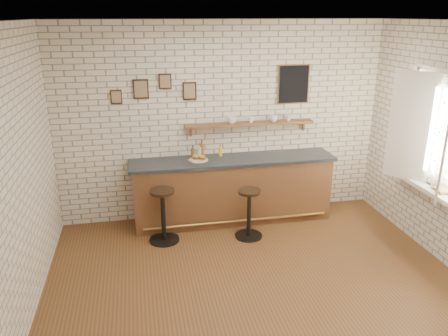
{
  "coord_description": "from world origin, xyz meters",
  "views": [
    {
      "loc": [
        -1.28,
        -4.39,
        3.06
      ],
      "look_at": [
        -0.2,
        0.9,
        1.16
      ],
      "focal_mm": 35.0,
      "sensor_mm": 36.0,
      "label": 1
    }
  ],
  "objects_px": {
    "bitters_bottle_brown": "(193,153)",
    "bitters_bottle_amber": "(202,150)",
    "ciabatta_sandwich": "(199,157)",
    "bitters_bottle_white": "(200,152)",
    "shelf_cup_b": "(251,120)",
    "shelf_cup_c": "(273,118)",
    "shelf_cup_d": "(288,118)",
    "bar_stool_left": "(163,214)",
    "book_upper": "(437,190)",
    "book_lower": "(435,191)",
    "shelf_cup_a": "(232,120)",
    "condiment_bottle_yellow": "(220,151)",
    "sandwich_plate": "(199,160)",
    "bar_stool_right": "(249,212)",
    "bar_counter": "(233,189)"
  },
  "relations": [
    {
      "from": "book_lower",
      "to": "shelf_cup_a",
      "type": "bearing_deg",
      "value": 145.02
    },
    {
      "from": "bitters_bottle_amber",
      "to": "shelf_cup_c",
      "type": "distance_m",
      "value": 1.21
    },
    {
      "from": "bitters_bottle_brown",
      "to": "shelf_cup_d",
      "type": "height_order",
      "value": "shelf_cup_d"
    },
    {
      "from": "ciabatta_sandwich",
      "to": "sandwich_plate",
      "type": "bearing_deg",
      "value": 180.0
    },
    {
      "from": "bar_counter",
      "to": "shelf_cup_a",
      "type": "xyz_separation_m",
      "value": [
        0.03,
        0.2,
        1.05
      ]
    },
    {
      "from": "bitters_bottle_amber",
      "to": "shelf_cup_a",
      "type": "bearing_deg",
      "value": 4.61
    },
    {
      "from": "bitters_bottle_amber",
      "to": "bar_stool_left",
      "type": "distance_m",
      "value": 1.15
    },
    {
      "from": "bitters_bottle_amber",
      "to": "bar_stool_left",
      "type": "height_order",
      "value": "bitters_bottle_amber"
    },
    {
      "from": "bar_stool_left",
      "to": "bar_stool_right",
      "type": "relative_size",
      "value": 1.07
    },
    {
      "from": "bitters_bottle_white",
      "to": "shelf_cup_b",
      "type": "xyz_separation_m",
      "value": [
        0.8,
        0.04,
        0.45
      ]
    },
    {
      "from": "bitters_bottle_amber",
      "to": "shelf_cup_b",
      "type": "xyz_separation_m",
      "value": [
        0.77,
        0.04,
        0.43
      ]
    },
    {
      "from": "bar_stool_left",
      "to": "book_upper",
      "type": "distance_m",
      "value": 3.62
    },
    {
      "from": "condiment_bottle_yellow",
      "to": "book_lower",
      "type": "xyz_separation_m",
      "value": [
        2.44,
        -1.75,
        -0.14
      ]
    },
    {
      "from": "bar_counter",
      "to": "book_upper",
      "type": "height_order",
      "value": "bar_counter"
    },
    {
      "from": "bar_stool_right",
      "to": "shelf_cup_a",
      "type": "xyz_separation_m",
      "value": [
        -0.08,
        0.8,
        1.16
      ]
    },
    {
      "from": "shelf_cup_a",
      "to": "shelf_cup_b",
      "type": "height_order",
      "value": "shelf_cup_a"
    },
    {
      "from": "condiment_bottle_yellow",
      "to": "bar_stool_right",
      "type": "xyz_separation_m",
      "value": [
        0.27,
        -0.76,
        -0.7
      ]
    },
    {
      "from": "condiment_bottle_yellow",
      "to": "shelf_cup_c",
      "type": "xyz_separation_m",
      "value": [
        0.84,
        0.04,
        0.47
      ]
    },
    {
      "from": "sandwich_plate",
      "to": "shelf_cup_b",
      "type": "height_order",
      "value": "shelf_cup_b"
    },
    {
      "from": "bitters_bottle_brown",
      "to": "bitters_bottle_amber",
      "type": "distance_m",
      "value": 0.14
    },
    {
      "from": "condiment_bottle_yellow",
      "to": "bar_stool_right",
      "type": "bearing_deg",
      "value": -70.68
    },
    {
      "from": "sandwich_plate",
      "to": "shelf_cup_c",
      "type": "xyz_separation_m",
      "value": [
        1.2,
        0.18,
        0.53
      ]
    },
    {
      "from": "bitters_bottle_brown",
      "to": "shelf_cup_b",
      "type": "distance_m",
      "value": 1.02
    },
    {
      "from": "bitters_bottle_amber",
      "to": "bar_stool_left",
      "type": "bearing_deg",
      "value": -136.13
    },
    {
      "from": "bitters_bottle_brown",
      "to": "book_lower",
      "type": "bearing_deg",
      "value": -31.44
    },
    {
      "from": "bitters_bottle_amber",
      "to": "book_upper",
      "type": "height_order",
      "value": "bitters_bottle_amber"
    },
    {
      "from": "bitters_bottle_white",
      "to": "bar_counter",
      "type": "bearing_deg",
      "value": -18.96
    },
    {
      "from": "condiment_bottle_yellow",
      "to": "shelf_cup_b",
      "type": "distance_m",
      "value": 0.67
    },
    {
      "from": "shelf_cup_c",
      "to": "sandwich_plate",
      "type": "bearing_deg",
      "value": 120.1
    },
    {
      "from": "sandwich_plate",
      "to": "shelf_cup_a",
      "type": "distance_m",
      "value": 0.79
    },
    {
      "from": "bitters_bottle_amber",
      "to": "condiment_bottle_yellow",
      "type": "distance_m",
      "value": 0.29
    },
    {
      "from": "bar_stool_right",
      "to": "book_lower",
      "type": "height_order",
      "value": "book_lower"
    },
    {
      "from": "shelf_cup_c",
      "to": "bitters_bottle_white",
      "type": "bearing_deg",
      "value": 113.39
    },
    {
      "from": "condiment_bottle_yellow",
      "to": "book_lower",
      "type": "distance_m",
      "value": 3.01
    },
    {
      "from": "bar_stool_right",
      "to": "book_upper",
      "type": "distance_m",
      "value": 2.47
    },
    {
      "from": "bar_stool_right",
      "to": "shelf_cup_b",
      "type": "xyz_separation_m",
      "value": [
        0.22,
        0.8,
        1.16
      ]
    },
    {
      "from": "ciabatta_sandwich",
      "to": "shelf_cup_b",
      "type": "distance_m",
      "value": 0.98
    },
    {
      "from": "bitters_bottle_brown",
      "to": "bitters_bottle_white",
      "type": "relative_size",
      "value": 0.89
    },
    {
      "from": "ciabatta_sandwich",
      "to": "condiment_bottle_yellow",
      "type": "height_order",
      "value": "condiment_bottle_yellow"
    },
    {
      "from": "sandwich_plate",
      "to": "condiment_bottle_yellow",
      "type": "distance_m",
      "value": 0.39
    },
    {
      "from": "shelf_cup_c",
      "to": "shelf_cup_d",
      "type": "distance_m",
      "value": 0.24
    },
    {
      "from": "shelf_cup_d",
      "to": "book_lower",
      "type": "distance_m",
      "value": 2.33
    },
    {
      "from": "shelf_cup_a",
      "to": "bitters_bottle_white",
      "type": "bearing_deg",
      "value": -174.36
    },
    {
      "from": "bar_stool_left",
      "to": "condiment_bottle_yellow",
      "type": "bearing_deg",
      "value": 33.85
    },
    {
      "from": "bitters_bottle_amber",
      "to": "condiment_bottle_yellow",
      "type": "xyz_separation_m",
      "value": [
        0.29,
        0.0,
        -0.03
      ]
    },
    {
      "from": "shelf_cup_a",
      "to": "shelf_cup_d",
      "type": "height_order",
      "value": "shelf_cup_a"
    },
    {
      "from": "shelf_cup_c",
      "to": "book_upper",
      "type": "bearing_deg",
      "value": -116.95
    },
    {
      "from": "sandwich_plate",
      "to": "shelf_cup_b",
      "type": "relative_size",
      "value": 2.91
    },
    {
      "from": "shelf_cup_c",
      "to": "book_lower",
      "type": "xyz_separation_m",
      "value": [
        1.61,
        -1.79,
        -0.61
      ]
    },
    {
      "from": "bitters_bottle_amber",
      "to": "ciabatta_sandwich",
      "type": "bearing_deg",
      "value": -114.12
    }
  ]
}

